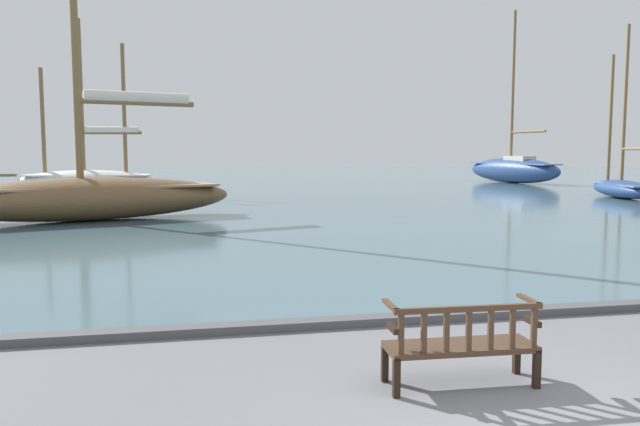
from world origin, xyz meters
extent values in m
cube|color=#476670|center=(0.00, 44.00, 0.04)|extent=(100.00, 80.00, 0.08)
cube|color=#4C4C50|center=(0.00, 3.85, 0.06)|extent=(40.00, 0.30, 0.12)
cube|color=black|center=(-1.20, 1.68, 0.21)|extent=(0.07, 0.07, 0.42)
cube|color=black|center=(0.33, 1.62, 0.21)|extent=(0.07, 0.07, 0.42)
cube|color=black|center=(-1.22, 1.23, 0.21)|extent=(0.07, 0.07, 0.42)
cube|color=black|center=(0.31, 1.17, 0.21)|extent=(0.07, 0.07, 0.42)
cube|color=#422D1E|center=(-0.45, 1.43, 0.42)|extent=(1.62, 0.58, 0.06)
cube|color=#422D1E|center=(-0.45, 1.21, 0.89)|extent=(1.60, 0.11, 0.06)
cube|color=#422D1E|center=(-1.17, 1.24, 0.66)|extent=(0.06, 0.04, 0.41)
cube|color=#422D1E|center=(-0.93, 1.23, 0.66)|extent=(0.06, 0.04, 0.41)
cube|color=#422D1E|center=(-0.69, 1.22, 0.66)|extent=(0.06, 0.04, 0.41)
cube|color=#422D1E|center=(-0.45, 1.21, 0.66)|extent=(0.06, 0.04, 0.41)
cube|color=#422D1E|center=(-0.22, 1.20, 0.66)|extent=(0.06, 0.04, 0.41)
cube|color=#422D1E|center=(0.02, 1.19, 0.66)|extent=(0.06, 0.04, 0.41)
cube|color=#422D1E|center=(0.26, 1.18, 0.66)|extent=(0.06, 0.04, 0.41)
cube|color=black|center=(-1.22, 1.37, 0.69)|extent=(0.07, 0.30, 0.06)
cube|color=#422D1E|center=(-1.22, 1.46, 0.90)|extent=(0.08, 0.47, 0.04)
cube|color=black|center=(0.32, 1.31, 0.69)|extent=(0.07, 0.30, 0.06)
cube|color=#422D1E|center=(0.32, 1.40, 0.90)|extent=(0.08, 0.47, 0.04)
ellipsoid|color=silver|center=(-8.98, 32.16, 0.74)|extent=(7.93, 3.20, 1.32)
cube|color=white|center=(-8.98, 32.16, 1.11)|extent=(6.94, 2.53, 0.08)
cylinder|color=brown|center=(-9.18, 32.19, 5.41)|extent=(0.22, 0.22, 8.52)
cylinder|color=brown|center=(-7.57, 31.97, 3.47)|extent=(3.23, 0.61, 0.17)
cylinder|color=silver|center=(-7.57, 31.97, 3.64)|extent=(2.93, 0.74, 0.35)
cylinder|color=brown|center=(-11.28, 32.48, 4.08)|extent=(0.22, 0.22, 5.86)
cylinder|color=brown|center=(-6.88, 31.88, 4.75)|extent=(0.22, 0.22, 7.20)
cylinder|color=brown|center=(-13.48, 32.77, 1.13)|extent=(1.37, 0.36, 0.17)
ellipsoid|color=navy|center=(18.24, 23.37, 0.53)|extent=(3.08, 6.24, 0.91)
cube|color=#516B9E|center=(18.24, 23.37, 0.78)|extent=(2.50, 5.44, 0.08)
cylinder|color=brown|center=(18.27, 23.51, 4.79)|extent=(0.17, 0.17, 7.95)
cylinder|color=brown|center=(18.01, 22.44, 2.57)|extent=(0.65, 2.18, 0.14)
cylinder|color=brown|center=(18.66, 25.12, 4.17)|extent=(0.17, 0.17, 6.70)
ellipsoid|color=brown|center=(-6.76, 18.06, 0.82)|extent=(10.38, 5.37, 1.48)
cube|color=#997A5B|center=(-6.76, 18.06, 1.23)|extent=(9.04, 4.43, 0.08)
cylinder|color=brown|center=(-5.07, 18.60, 4.18)|extent=(3.91, 1.40, 0.19)
cylinder|color=silver|center=(-5.07, 18.60, 4.37)|extent=(3.59, 1.47, 0.39)
ellipsoid|color=navy|center=(20.06, 37.89, 1.00)|extent=(3.78, 9.93, 1.85)
cube|color=#516B9E|center=(20.06, 37.89, 1.51)|extent=(3.05, 8.69, 0.08)
cube|color=beige|center=(20.19, 37.17, 1.81)|extent=(1.54, 2.36, 0.52)
cylinder|color=brown|center=(20.02, 38.13, 7.09)|extent=(0.22, 0.22, 11.08)
cylinder|color=brown|center=(20.33, 36.36, 3.81)|extent=(0.78, 3.56, 0.17)
camera|label=1|loc=(-3.20, -4.61, 2.51)|focal=35.00mm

